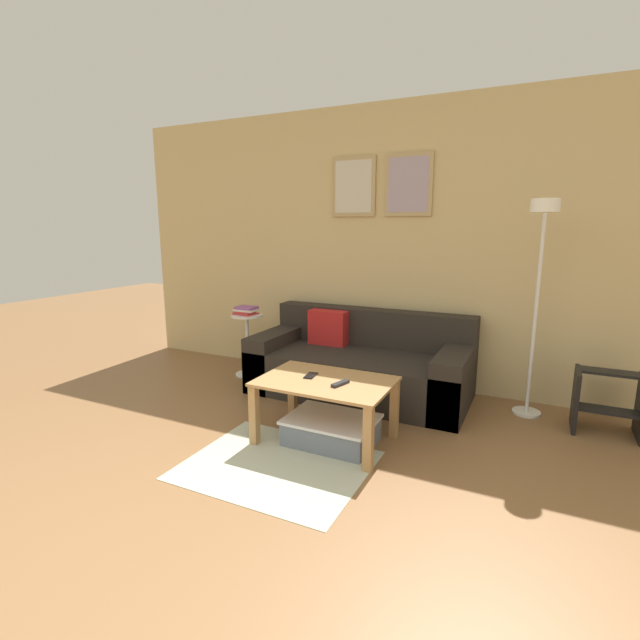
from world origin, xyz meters
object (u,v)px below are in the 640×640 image
at_px(floor_lamp, 539,271).
at_px(remote_control, 340,384).
at_px(couch, 360,365).
at_px(cell_phone, 311,375).
at_px(step_stool, 608,401).
at_px(storage_bin, 331,430).
at_px(book_stack, 246,310).
at_px(coffee_table, 326,391).
at_px(side_table, 248,339).

xyz_separation_m(floor_lamp, remote_control, (-1.12, -0.98, -0.71)).
relative_size(couch, cell_phone, 13.46).
bearing_deg(floor_lamp, couch, 178.01).
bearing_deg(floor_lamp, step_stool, 7.69).
bearing_deg(remote_control, couch, 120.41).
distance_m(storage_bin, cell_phone, 0.40).
bearing_deg(floor_lamp, book_stack, 178.96).
xyz_separation_m(floor_lamp, cell_phone, (-1.38, -0.90, -0.72)).
relative_size(coffee_table, floor_lamp, 0.54).
bearing_deg(floor_lamp, side_table, 179.18).
distance_m(book_stack, step_stool, 3.14).
height_order(coffee_table, floor_lamp, floor_lamp).
bearing_deg(remote_control, book_stack, 161.54).
bearing_deg(side_table, step_stool, 0.64).
xyz_separation_m(remote_control, step_stool, (1.65, 1.05, -0.21)).
relative_size(storage_bin, side_table, 0.99).
height_order(coffee_table, cell_phone, cell_phone).
bearing_deg(step_stool, remote_control, -147.43).
bearing_deg(floor_lamp, remote_control, -138.80).
xyz_separation_m(coffee_table, side_table, (-1.32, 0.97, 0.01)).
relative_size(coffee_table, side_table, 1.46).
bearing_deg(coffee_table, storage_bin, -15.64).
xyz_separation_m(couch, floor_lamp, (1.37, -0.05, 0.91)).
height_order(storage_bin, floor_lamp, floor_lamp).
distance_m(side_table, book_stack, 0.29).
bearing_deg(storage_bin, couch, 100.00).
distance_m(coffee_table, floor_lamp, 1.75).
distance_m(couch, remote_control, 1.08).
xyz_separation_m(coffee_table, book_stack, (-1.34, 0.98, 0.30)).
relative_size(remote_control, step_stool, 0.34).
height_order(floor_lamp, remote_control, floor_lamp).
bearing_deg(cell_phone, side_table, 133.87).
xyz_separation_m(remote_control, cell_phone, (-0.26, 0.08, -0.01)).
bearing_deg(side_table, cell_phone, -38.26).
xyz_separation_m(coffee_table, storage_bin, (0.05, -0.01, -0.27)).
height_order(side_table, step_stool, side_table).
distance_m(side_table, cell_phone, 1.52).
height_order(coffee_table, step_stool, step_stool).
height_order(floor_lamp, side_table, floor_lamp).
bearing_deg(floor_lamp, cell_phone, -146.90).
distance_m(coffee_table, book_stack, 1.68).
height_order(book_stack, cell_phone, book_stack).
distance_m(remote_control, step_stool, 1.96).
distance_m(couch, floor_lamp, 1.65).
relative_size(coffee_table, book_stack, 3.89).
bearing_deg(coffee_table, cell_phone, 166.05).
height_order(couch, cell_phone, couch).
relative_size(coffee_table, step_stool, 2.02).
bearing_deg(cell_phone, book_stack, 133.98).
height_order(book_stack, step_stool, book_stack).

